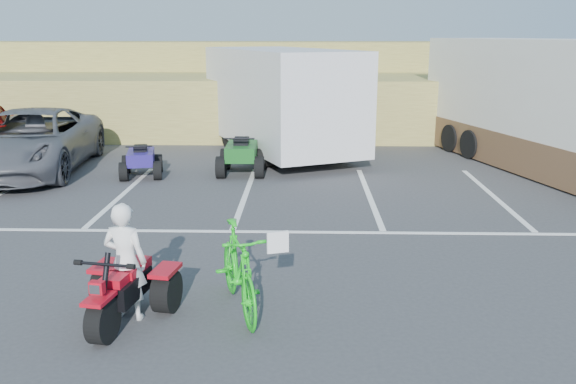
{
  "coord_description": "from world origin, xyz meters",
  "views": [
    {
      "loc": [
        1.27,
        -7.91,
        3.43
      ],
      "look_at": [
        1.03,
        1.4,
        1.0
      ],
      "focal_mm": 38.0,
      "sensor_mm": 36.0,
      "label": 1
    }
  ],
  "objects_px": {
    "quad_atv_blue": "(142,176)",
    "quad_atv_green": "(242,173)",
    "rv_motorhome": "(551,116)",
    "grey_pickup": "(30,141)",
    "red_trike_atv": "(124,322)",
    "cargo_trailer": "(280,98)",
    "rider": "(125,261)",
    "green_dirt_bike": "(239,269)"
  },
  "relations": [
    {
      "from": "green_dirt_bike",
      "to": "quad_atv_blue",
      "type": "relative_size",
      "value": 1.41
    },
    {
      "from": "grey_pickup",
      "to": "quad_atv_green",
      "type": "height_order",
      "value": "grey_pickup"
    },
    {
      "from": "red_trike_atv",
      "to": "quad_atv_green",
      "type": "distance_m",
      "value": 8.23
    },
    {
      "from": "grey_pickup",
      "to": "rider",
      "type": "bearing_deg",
      "value": -64.95
    },
    {
      "from": "quad_atv_blue",
      "to": "rv_motorhome",
      "type": "bearing_deg",
      "value": -5.92
    },
    {
      "from": "grey_pickup",
      "to": "rv_motorhome",
      "type": "relative_size",
      "value": 0.61
    },
    {
      "from": "cargo_trailer",
      "to": "green_dirt_bike",
      "type": "bearing_deg",
      "value": -114.91
    },
    {
      "from": "quad_atv_blue",
      "to": "cargo_trailer",
      "type": "bearing_deg",
      "value": 31.19
    },
    {
      "from": "quad_atv_blue",
      "to": "quad_atv_green",
      "type": "bearing_deg",
      "value": -2.67
    },
    {
      "from": "grey_pickup",
      "to": "red_trike_atv",
      "type": "bearing_deg",
      "value": -65.53
    },
    {
      "from": "grey_pickup",
      "to": "cargo_trailer",
      "type": "distance_m",
      "value": 6.8
    },
    {
      "from": "rider",
      "to": "red_trike_atv",
      "type": "bearing_deg",
      "value": 90.0
    },
    {
      "from": "rider",
      "to": "green_dirt_bike",
      "type": "height_order",
      "value": "rider"
    },
    {
      "from": "rider",
      "to": "quad_atv_blue",
      "type": "bearing_deg",
      "value": -66.95
    },
    {
      "from": "rv_motorhome",
      "to": "quad_atv_green",
      "type": "relative_size",
      "value": 5.97
    },
    {
      "from": "red_trike_atv",
      "to": "quad_atv_blue",
      "type": "distance_m",
      "value": 8.03
    },
    {
      "from": "quad_atv_blue",
      "to": "quad_atv_green",
      "type": "relative_size",
      "value": 0.85
    },
    {
      "from": "rider",
      "to": "grey_pickup",
      "type": "distance_m",
      "value": 9.43
    },
    {
      "from": "red_trike_atv",
      "to": "quad_atv_green",
      "type": "bearing_deg",
      "value": 95.19
    },
    {
      "from": "green_dirt_bike",
      "to": "quad_atv_green",
      "type": "relative_size",
      "value": 1.2
    },
    {
      "from": "quad_atv_blue",
      "to": "green_dirt_bike",
      "type": "bearing_deg",
      "value": -78.35
    },
    {
      "from": "quad_atv_green",
      "to": "cargo_trailer",
      "type": "bearing_deg",
      "value": 70.88
    },
    {
      "from": "grey_pickup",
      "to": "quad_atv_green",
      "type": "relative_size",
      "value": 3.62
    },
    {
      "from": "grey_pickup",
      "to": "quad_atv_blue",
      "type": "bearing_deg",
      "value": -14.37
    },
    {
      "from": "cargo_trailer",
      "to": "quad_atv_blue",
      "type": "distance_m",
      "value": 4.79
    },
    {
      "from": "rider",
      "to": "cargo_trailer",
      "type": "bearing_deg",
      "value": -88.22
    },
    {
      "from": "grey_pickup",
      "to": "cargo_trailer",
      "type": "relative_size",
      "value": 0.81
    },
    {
      "from": "cargo_trailer",
      "to": "quad_atv_blue",
      "type": "bearing_deg",
      "value": -161.54
    },
    {
      "from": "rider",
      "to": "green_dirt_bike",
      "type": "bearing_deg",
      "value": -160.91
    },
    {
      "from": "grey_pickup",
      "to": "quad_atv_green",
      "type": "distance_m",
      "value": 5.42
    },
    {
      "from": "cargo_trailer",
      "to": "rider",
      "type": "bearing_deg",
      "value": -122.09
    },
    {
      "from": "quad_atv_blue",
      "to": "rider",
      "type": "bearing_deg",
      "value": -88.1
    },
    {
      "from": "grey_pickup",
      "to": "rv_motorhome",
      "type": "xyz_separation_m",
      "value": [
        13.19,
        0.54,
        0.63
      ]
    },
    {
      "from": "red_trike_atv",
      "to": "rider",
      "type": "xyz_separation_m",
      "value": [
        0.02,
        0.15,
        0.74
      ]
    },
    {
      "from": "rider",
      "to": "quad_atv_blue",
      "type": "relative_size",
      "value": 1.12
    },
    {
      "from": "green_dirt_bike",
      "to": "grey_pickup",
      "type": "bearing_deg",
      "value": 109.79
    },
    {
      "from": "red_trike_atv",
      "to": "quad_atv_blue",
      "type": "relative_size",
      "value": 1.09
    },
    {
      "from": "red_trike_atv",
      "to": "cargo_trailer",
      "type": "height_order",
      "value": "cargo_trailer"
    },
    {
      "from": "red_trike_atv",
      "to": "rider",
      "type": "height_order",
      "value": "rider"
    },
    {
      "from": "quad_atv_blue",
      "to": "grey_pickup",
      "type": "bearing_deg",
      "value": 159.32
    },
    {
      "from": "cargo_trailer",
      "to": "quad_atv_blue",
      "type": "height_order",
      "value": "cargo_trailer"
    },
    {
      "from": "green_dirt_bike",
      "to": "cargo_trailer",
      "type": "height_order",
      "value": "cargo_trailer"
    }
  ]
}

